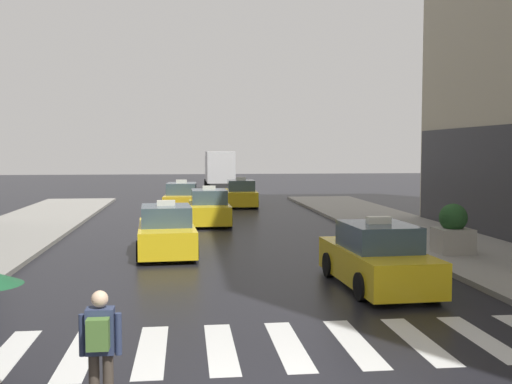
# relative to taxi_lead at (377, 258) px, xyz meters

# --- Properties ---
(crosswalk_markings) EXTENTS (11.30, 2.80, 0.01)m
(crosswalk_markings) POSITION_rel_taxi_lead_xyz_m (-3.61, -4.30, -0.72)
(crosswalk_markings) COLOR silver
(crosswalk_markings) RESTS_ON ground
(taxi_lead) EXTENTS (2.08, 4.61, 1.80)m
(taxi_lead) POSITION_rel_taxi_lead_xyz_m (0.00, 0.00, 0.00)
(taxi_lead) COLOR yellow
(taxi_lead) RESTS_ON ground
(taxi_second) EXTENTS (2.12, 4.63, 1.80)m
(taxi_second) POSITION_rel_taxi_lead_xyz_m (-5.46, 5.59, 0.00)
(taxi_second) COLOR yellow
(taxi_second) RESTS_ON ground
(taxi_third) EXTENTS (1.97, 4.56, 1.80)m
(taxi_third) POSITION_rel_taxi_lead_xyz_m (-3.72, 13.61, 0.00)
(taxi_third) COLOR yellow
(taxi_third) RESTS_ON ground
(taxi_fourth) EXTENTS (2.11, 4.62, 1.80)m
(taxi_fourth) POSITION_rel_taxi_lead_xyz_m (-5.03, 19.59, 0.00)
(taxi_fourth) COLOR gold
(taxi_fourth) RESTS_ON ground
(taxi_fifth) EXTENTS (2.02, 4.58, 1.80)m
(taxi_fifth) POSITION_rel_taxi_lead_xyz_m (-1.42, 22.37, 0.00)
(taxi_fifth) COLOR yellow
(taxi_fifth) RESTS_ON ground
(box_truck) EXTENTS (2.30, 7.55, 3.35)m
(box_truck) POSITION_rel_taxi_lead_xyz_m (-2.01, 35.80, 1.13)
(box_truck) COLOR #2D2D2D
(box_truck) RESTS_ON ground
(pedestrian_with_backpack) EXTENTS (0.55, 0.43, 1.65)m
(pedestrian_with_backpack) POSITION_rel_taxi_lead_xyz_m (-5.92, -6.83, 0.25)
(pedestrian_with_backpack) COLOR #473D33
(pedestrian_with_backpack) RESTS_ON ground
(planter_mid_block) EXTENTS (1.10, 1.10, 1.60)m
(planter_mid_block) POSITION_rel_taxi_lead_xyz_m (3.74, 3.76, 0.15)
(planter_mid_block) COLOR #A8A399
(planter_mid_block) RESTS_ON curb_right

